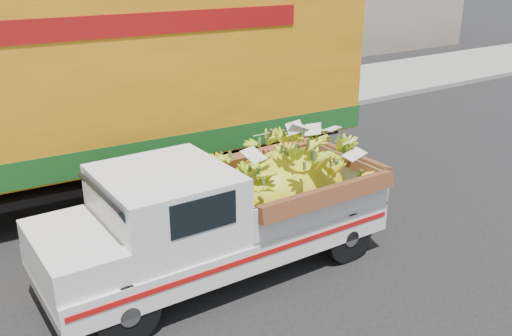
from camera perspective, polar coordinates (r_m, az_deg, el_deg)
ground at (r=8.11m, az=-0.31°, el=-12.25°), size 100.00×100.00×0.00m
curb at (r=13.67m, az=-16.21°, el=1.48°), size 60.00×0.25×0.15m
sidewalk at (r=15.60m, az=-18.68°, el=3.57°), size 60.00×4.00×0.14m
pickup_truck at (r=8.31m, az=-1.58°, el=-3.96°), size 5.01×1.86×1.75m
semi_trailer at (r=10.50m, az=-19.94°, el=6.94°), size 12.04×3.23×3.80m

